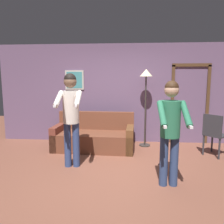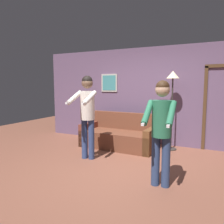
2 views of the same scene
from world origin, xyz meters
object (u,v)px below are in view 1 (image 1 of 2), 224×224
couch (94,138)px  person_standing_left (71,111)px  torchiere_lamp (146,83)px  dining_chair_distant (214,133)px  person_standing_right (171,124)px

couch → person_standing_left: (-0.25, -1.14, 0.82)m
couch → torchiere_lamp: 1.84m
person_standing_left → dining_chair_distant: bearing=15.5°
person_standing_left → person_standing_right: size_ratio=1.08×
person_standing_right → dining_chair_distant: size_ratio=1.78×
person_standing_left → couch: bearing=77.5°
couch → person_standing_right: 2.41m
couch → person_standing_left: person_standing_left is taller
person_standing_right → dining_chair_distant: (1.23, 1.46, -0.46)m
dining_chair_distant → couch: bearing=173.2°
person_standing_left → person_standing_right: 1.83m
couch → torchiere_lamp: (1.24, 0.35, 1.31)m
couch → dining_chair_distant: dining_chair_distant is taller
person_standing_right → dining_chair_distant: 1.96m
torchiere_lamp → couch: bearing=-164.4°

